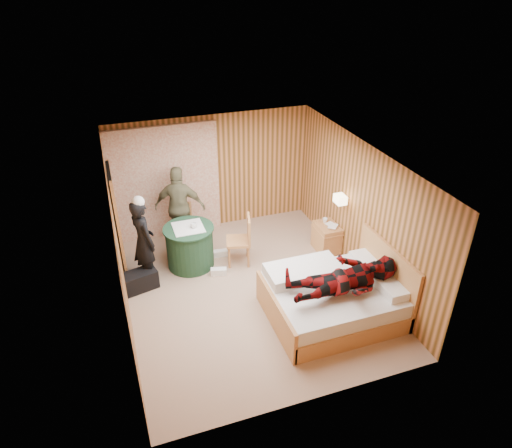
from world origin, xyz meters
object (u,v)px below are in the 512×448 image
object	(u,v)px
nightstand	(327,237)
chair_near	(243,237)
wall_lamp	(340,199)
chair_far	(182,222)
duffel_bag	(140,281)
woman_standing	(144,241)
bed	(334,298)
man_at_table	(180,207)
round_table	(190,246)
man_on_bed	(347,272)

from	to	relation	value
nightstand	chair_near	xyz separation A→B (m)	(-1.73, 0.13, 0.28)
nightstand	wall_lamp	bearing A→B (deg)	-82.02
chair_far	duffel_bag	world-z (taller)	chair_far
chair_near	woman_standing	bearing A→B (deg)	-77.03
bed	chair_far	size ratio (longest dim) A/B	2.25
chair_far	woman_standing	xyz separation A→B (m)	(-0.85, -0.92, 0.27)
woman_standing	wall_lamp	bearing A→B (deg)	-118.88
bed	man_at_table	distance (m)	3.58
round_table	chair_far	distance (m)	0.75
wall_lamp	woman_standing	distance (m)	3.66
bed	chair_near	world-z (taller)	bed
round_table	man_at_table	size ratio (longest dim) A/B	0.55
nightstand	chair_near	distance (m)	1.76
round_table	duffel_bag	size ratio (longest dim) A/B	1.54
man_at_table	man_on_bed	distance (m)	3.75
wall_lamp	round_table	distance (m)	2.97
round_table	woman_standing	distance (m)	0.94
wall_lamp	nightstand	distance (m)	1.05
round_table	man_at_table	bearing A→B (deg)	90.00
bed	chair_near	xyz separation A→B (m)	(-0.97, 1.91, 0.25)
bed	nightstand	world-z (taller)	bed
nightstand	bed	bearing A→B (deg)	-113.06
nightstand	chair_far	distance (m)	2.93
chair_far	woman_standing	distance (m)	1.29
round_table	wall_lamp	bearing A→B (deg)	-13.94
duffel_bag	round_table	bearing A→B (deg)	9.26
wall_lamp	round_table	xyz separation A→B (m)	(-2.75, 0.68, -0.87)
bed	nightstand	xyz separation A→B (m)	(0.76, 1.78, -0.03)
duffel_bag	man_on_bed	bearing A→B (deg)	-46.92
wall_lamp	round_table	size ratio (longest dim) A/B	0.27
duffel_bag	man_on_bed	world-z (taller)	man_on_bed
chair_near	man_at_table	xyz separation A→B (m)	(-0.98, 1.04, 0.28)
wall_lamp	man_on_bed	xyz separation A→B (m)	(-0.77, -1.70, -0.30)
round_table	chair_far	bearing A→B (deg)	89.18
man_at_table	man_on_bed	xyz separation A→B (m)	(1.98, -3.18, 0.13)
round_table	bed	bearing A→B (deg)	-47.89
nightstand	man_at_table	world-z (taller)	man_at_table
chair_far	man_on_bed	size ratio (longest dim) A/B	0.53
nightstand	duffel_bag	distance (m)	3.73
nightstand	chair_far	bearing A→B (deg)	157.46
round_table	chair_far	size ratio (longest dim) A/B	1.02
man_at_table	bed	bearing A→B (deg)	144.87
wall_lamp	nightstand	bearing A→B (deg)	97.98
man_on_bed	woman_standing	bearing A→B (deg)	141.93
wall_lamp	man_at_table	size ratio (longest dim) A/B	0.15
chair_near	chair_far	bearing A→B (deg)	-120.46
chair_far	man_on_bed	world-z (taller)	man_on_bed
chair_near	duffel_bag	bearing A→B (deg)	-69.46
bed	nightstand	distance (m)	1.94
bed	woman_standing	bearing A→B (deg)	144.65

